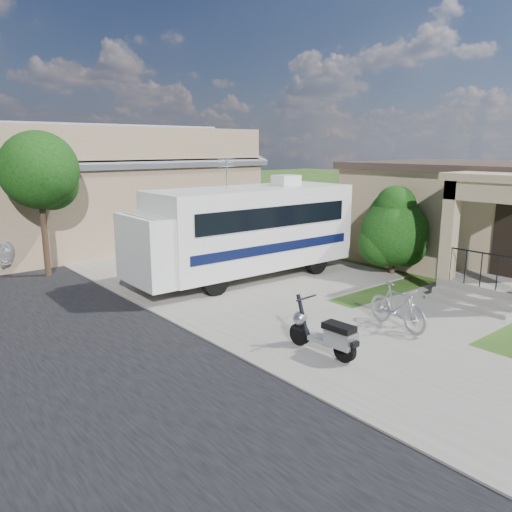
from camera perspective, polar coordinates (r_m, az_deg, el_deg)
ground at (r=11.94m, az=9.64°, el=-7.77°), size 120.00×120.00×0.00m
sidewalk_slab at (r=19.26m, az=-15.58°, el=-0.20°), size 4.00×80.00×0.06m
driveway_slab at (r=15.99m, az=0.94°, el=-2.29°), size 7.00×6.00×0.05m
walk_slab at (r=13.76m, az=21.09°, el=-5.60°), size 4.00×3.00×0.05m
house at (r=19.63m, az=23.83°, el=4.61°), size 9.47×7.80×3.54m
warehouse at (r=22.97m, az=-17.70°, el=6.60°), size 12.50×8.40×5.04m
street_tree_a at (r=17.02m, az=-23.25°, el=8.61°), size 2.44×2.40×4.58m
motorhome at (r=15.41m, az=-1.30°, el=3.15°), size 7.35×2.53×3.74m
shrub at (r=16.62m, az=15.45°, el=2.95°), size 2.36×2.25×2.89m
scooter at (r=9.98m, az=8.04°, el=-8.85°), size 0.58×1.65×1.09m
bicycle at (r=11.72m, az=15.84°, el=-5.87°), size 0.74×1.73×1.01m
garden_hose at (r=14.61m, az=20.86°, el=-4.24°), size 0.46×0.46×0.21m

